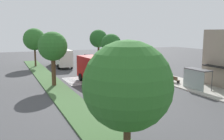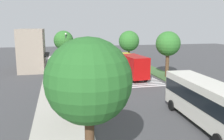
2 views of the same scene
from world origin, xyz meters
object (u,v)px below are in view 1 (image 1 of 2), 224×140
bench_near_shelter (174,79)px  fire_hydrant (117,65)px  transit_bus (61,56)px  sidewalk_tree_far_west (98,39)px  sidewalk_tree_center (130,49)px  median_tree_far_west (34,39)px  fire_truck (97,69)px  bus_stop_shelter (196,75)px  parked_car_west (89,58)px  sidewalk_tree_west (111,44)px  parked_car_mid (109,64)px  median_tree_west (53,47)px  median_tree_center (128,86)px

bench_near_shelter → fire_hydrant: size_ratio=2.29×
transit_bus → sidewalk_tree_far_west: size_ratio=1.44×
sidewalk_tree_center → median_tree_far_west: median_tree_far_west is taller
fire_truck → sidewalk_tree_center: bearing=125.0°
transit_bus → bus_stop_shelter: size_ratio=3.08×
parked_car_west → bench_near_shelter: size_ratio=2.84×
fire_truck → transit_bus: bearing=177.3°
bus_stop_shelter → bench_near_shelter: bearing=179.6°
sidewalk_tree_west → sidewalk_tree_center: (8.55, 0.00, -0.53)m
parked_car_mid → fire_hydrant: size_ratio=6.60×
median_tree_west → median_tree_center: size_ratio=1.06×
parked_car_mid → sidewalk_tree_center: size_ratio=0.84×
parked_car_west → transit_bus: bearing=-49.5°
fire_truck → median_tree_far_west: bearing=-169.0°
fire_truck → median_tree_west: bearing=-103.4°
fire_truck → median_tree_center: size_ratio=1.32×
median_tree_far_west → parked_car_west: bearing=110.2°
sidewalk_tree_far_west → transit_bus: bearing=-62.5°
median_tree_center → parked_car_mid: bearing=158.1°
transit_bus → fire_hydrant: 11.67m
parked_car_mid → sidewalk_tree_far_west: (-11.42, 2.20, 4.57)m
median_tree_west → median_tree_center: median_tree_west is taller
sidewalk_tree_center → median_tree_west: 16.90m
sidewalk_tree_far_west → sidewalk_tree_center: (16.09, 0.00, -1.42)m
sidewalk_tree_center → fire_hydrant: (-4.57, -0.50, -3.50)m
bus_stop_shelter → transit_bus: bearing=-158.7°
transit_bus → fire_truck: bearing=-175.3°
sidewalk_tree_west → fire_truck: bearing=-30.0°
bus_stop_shelter → sidewalk_tree_west: size_ratio=0.53×
median_tree_center → fire_hydrant: (-32.43, 14.78, -3.88)m
parked_car_west → median_tree_west: (24.17, -13.08, 4.38)m
parked_car_west → sidewalk_tree_west: size_ratio=0.69×
sidewalk_tree_center → fire_hydrant: 5.78m
median_tree_far_west → median_tree_west: bearing=-0.0°
transit_bus → fire_hydrant: size_ratio=15.38×
parked_car_mid → transit_bus: (-6.09, -8.07, 1.29)m
fire_truck → bus_stop_shelter: (8.37, 9.82, -0.16)m
median_tree_far_west → median_tree_center: size_ratio=1.15×
sidewalk_tree_west → fire_hydrant: size_ratio=9.35×
parked_car_mid → fire_hydrant: (0.09, 1.70, -0.35)m
transit_bus → sidewalk_tree_west: bearing=-99.7°
parked_car_mid → transit_bus: bearing=-124.6°
fire_truck → sidewalk_tree_west: 19.23m
bench_near_shelter → sidewalk_tree_center: 12.81m
sidewalk_tree_far_west → fire_hydrant: 12.53m
fire_hydrant → sidewalk_tree_center: bearing=6.2°
fire_truck → bus_stop_shelter: size_ratio=2.52×
parked_car_west → fire_hydrant: size_ratio=6.48×
transit_bus → median_tree_far_west: (-1.49, -5.01, 3.47)m
bus_stop_shelter → median_tree_west: median_tree_west is taller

